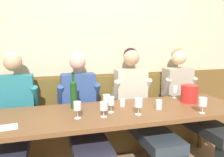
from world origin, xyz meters
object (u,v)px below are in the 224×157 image
at_px(wine_glass_by_bottle, 77,106).
at_px(wine_glass_left_end, 175,90).
at_px(person_left_seat, 12,119).
at_px(wine_glass_mid_left, 203,102).
at_px(water_tumbler_left, 122,103).
at_px(wall_bench, 105,127).
at_px(ice_bucket, 189,94).
at_px(wine_glass_center_front, 139,103).
at_px(water_tumbler_right, 159,105).
at_px(person_center_right_seat, 140,106).
at_px(person_right_seat, 83,114).
at_px(person_center_left_seat, 190,102).
at_px(dining_table, 120,117).
at_px(wine_glass_near_bucket, 104,106).
at_px(wine_bottle_clear_water, 74,93).
at_px(wine_glass_right_end, 111,102).
at_px(wine_glass_mid_right, 106,99).

distance_m(wine_glass_by_bottle, wine_glass_left_end, 1.33).
bearing_deg(wine_glass_by_bottle, person_left_seat, 145.26).
xyz_separation_m(wine_glass_mid_left, water_tumbler_left, (-0.68, 0.43, -0.07)).
relative_size(wall_bench, ice_bucket, 14.64).
height_order(wine_glass_center_front, water_tumbler_right, wine_glass_center_front).
bearing_deg(ice_bucket, person_center_right_seat, 154.92).
bearing_deg(person_right_seat, wall_bench, 46.40).
distance_m(wine_glass_mid_left, water_tumbler_right, 0.43).
bearing_deg(person_center_left_seat, dining_table, -162.38).
bearing_deg(wine_glass_mid_left, ice_bucket, 73.80).
relative_size(person_left_seat, person_right_seat, 1.02).
height_order(person_right_seat, person_center_right_seat, person_center_right_seat).
bearing_deg(person_left_seat, wall_bench, 18.31).
xyz_separation_m(person_right_seat, wine_glass_center_front, (0.47, -0.48, 0.22)).
relative_size(dining_table, person_center_right_seat, 1.97).
relative_size(dining_table, water_tumbler_left, 31.57).
bearing_deg(wine_glass_center_front, wine_glass_near_bucket, 175.76).
relative_size(person_right_seat, water_tumbler_left, 15.44).
bearing_deg(wine_glass_left_end, wine_glass_mid_left, -95.41).
bearing_deg(water_tumbler_right, wine_glass_by_bottle, -176.70).
height_order(ice_bucket, wine_glass_by_bottle, ice_bucket).
xyz_separation_m(wine_bottle_clear_water, water_tumbler_right, (0.84, -0.29, -0.11)).
xyz_separation_m(wine_glass_by_bottle, wine_glass_right_end, (0.34, 0.08, -0.01)).
bearing_deg(person_center_right_seat, wine_glass_by_bottle, -151.12).
bearing_deg(wine_glass_mid_right, water_tumbler_right, -18.95).
xyz_separation_m(wine_bottle_clear_water, water_tumbler_left, (0.51, -0.08, -0.12)).
bearing_deg(wine_glass_mid_left, wine_glass_right_end, 163.09).
bearing_deg(person_left_seat, wine_glass_left_end, -0.26).
relative_size(person_right_seat, person_center_left_seat, 0.98).
xyz_separation_m(wall_bench, wine_glass_mid_right, (-0.12, -0.56, 0.54)).
relative_size(wine_bottle_clear_water, water_tumbler_right, 3.82).
xyz_separation_m(ice_bucket, water_tumbler_left, (-0.80, 0.05, -0.06)).
relative_size(person_center_right_seat, water_tumbler_right, 13.34).
distance_m(person_center_right_seat, person_center_left_seat, 0.70).
bearing_deg(wine_glass_by_bottle, person_center_left_seat, 16.74).
xyz_separation_m(wine_glass_center_front, water_tumbler_right, (0.27, 0.10, -0.06)).
height_order(wall_bench, wine_glass_left_end, wall_bench).
bearing_deg(wine_glass_mid_left, wine_glass_left_end, 84.59).
bearing_deg(person_right_seat, person_center_left_seat, 1.02).
height_order(person_center_right_seat, person_center_left_seat, person_center_right_seat).
relative_size(wine_glass_by_bottle, water_tumbler_right, 1.59).
height_order(dining_table, person_center_left_seat, person_center_left_seat).
bearing_deg(person_left_seat, person_center_left_seat, 0.58).
bearing_deg(person_left_seat, wine_glass_near_bucket, -28.06).
relative_size(wall_bench, person_center_left_seat, 2.23).
bearing_deg(wine_glass_by_bottle, wine_glass_near_bucket, -6.68).
relative_size(wine_glass_right_end, wine_glass_left_end, 1.06).
distance_m(wall_bench, person_center_right_seat, 0.61).
bearing_deg(ice_bucket, person_center_left_seat, 52.03).
relative_size(ice_bucket, water_tumbler_left, 2.40).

